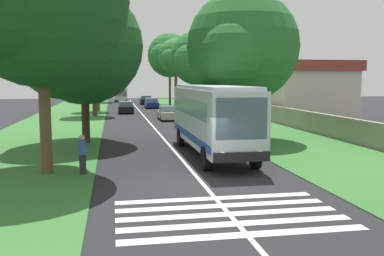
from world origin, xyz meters
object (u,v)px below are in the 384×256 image
object	(u,v)px
trailing_car_1	(126,108)
roadside_tree_right_1	(175,57)
coach_bus	(212,115)
trailing_car_0	(168,113)
utility_pole	(235,73)
trailing_car_2	(152,103)
roadside_tree_left_2	(97,64)
roadside_tree_left_0	(92,62)
roadside_tree_left_1	(79,49)
roadside_tree_left_3	(96,47)
roadside_tree_left_4	(38,5)
trailing_car_3	(146,100)
roadside_building	(304,89)
roadside_tree_right_4	(240,49)
trailing_minibus_0	(121,93)
pedestrian	(82,154)
roadside_tree_right_3	(196,60)
roadside_tree_right_0	(168,57)

from	to	relation	value
trailing_car_1	roadside_tree_right_1	xyz separation A→B (m)	(6.56, -6.94, 6.40)
coach_bus	roadside_tree_right_1	distance (m)	37.65
trailing_car_0	roadside_tree_right_1	size ratio (longest dim) A/B	0.45
roadside_tree_right_1	utility_pole	bearing A→B (deg)	-179.35
trailing_car_2	roadside_tree_left_2	bearing A→B (deg)	24.92
roadside_tree_left_0	roadside_tree_left_1	bearing A→B (deg)	-179.50
roadside_tree_left_1	roadside_tree_right_1	bearing A→B (deg)	-18.42
roadside_tree_left_3	roadside_tree_left_4	size ratio (longest dim) A/B	0.96
trailing_car_3	roadside_building	bearing A→B (deg)	-153.32
roadside_tree_right_4	roadside_building	size ratio (longest dim) A/B	1.08
roadside_tree_left_3	roadside_tree_left_4	xyz separation A→B (m)	(-37.57, 1.06, -0.93)
roadside_tree_left_1	trailing_car_0	bearing A→B (deg)	-26.16
trailing_car_2	utility_pole	size ratio (longest dim) A/B	0.50
trailing_minibus_0	roadside_tree_left_3	xyz separation A→B (m)	(-24.80, 3.49, 6.52)
roadside_tree_right_4	utility_pole	size ratio (longest dim) A/B	1.15
trailing_car_3	roadside_tree_left_4	distance (m)	53.11
trailing_car_0	roadside_tree_right_4	world-z (taller)	roadside_tree_right_4
trailing_car_0	roadside_tree_left_2	size ratio (longest dim) A/B	0.42
coach_bus	roadside_building	bearing A→B (deg)	-35.60
trailing_car_2	roadside_tree_left_3	world-z (taller)	roadside_tree_left_3
trailing_minibus_0	roadside_building	distance (m)	42.99
pedestrian	coach_bus	bearing A→B (deg)	-59.33
trailing_minibus_0	roadside_tree_right_4	distance (m)	54.20
roadside_tree_right_4	trailing_minibus_0	bearing A→B (deg)	7.26
trailing_car_0	roadside_tree_right_1	world-z (taller)	roadside_tree_right_1
trailing_minibus_0	roadside_tree_right_1	size ratio (longest dim) A/B	0.63
roadside_tree_right_4	roadside_building	world-z (taller)	roadside_tree_right_4
roadside_tree_right_3	pedestrian	size ratio (longest dim) A/B	5.64
coach_bus	roadside_tree_left_4	xyz separation A→B (m)	(-3.18, 8.18, 5.00)
pedestrian	roadside_tree_left_3	bearing A→B (deg)	0.91
trailing_car_1	trailing_car_2	xyz separation A→B (m)	(8.74, -3.88, 0.00)
pedestrian	roadside_tree_left_4	bearing A→B (deg)	67.71
roadside_tree_left_2	pedestrian	distance (m)	60.71
roadside_tree_left_1	roadside_tree_right_3	size ratio (longest dim) A/B	1.03
trailing_car_0	roadside_tree_right_0	distance (m)	26.18
trailing_minibus_0	roadside_tree_left_0	distance (m)	33.28
trailing_car_3	trailing_minibus_0	bearing A→B (deg)	19.95
roadside_tree_left_2	roadside_tree_left_4	xyz separation A→B (m)	(-59.74, 0.43, 0.48)
trailing_car_3	roadside_tree_right_1	distance (m)	13.71
roadside_tree_left_0	roadside_building	size ratio (longest dim) A/B	0.96
roadside_tree_left_4	roadside_tree_right_3	size ratio (longest dim) A/B	1.15
coach_bus	pedestrian	xyz separation A→B (m)	(-3.86, 6.51, -1.24)
roadside_tree_left_1	roadside_tree_left_4	bearing A→B (deg)	173.56
roadside_tree_left_3	roadside_tree_right_3	bearing A→B (deg)	-124.08
trailing_car_1	trailing_car_3	world-z (taller)	same
coach_bus	roadside_tree_right_4	world-z (taller)	roadside_tree_right_4
roadside_tree_right_4	roadside_building	bearing A→B (deg)	-37.69
roadside_tree_left_3	roadside_tree_left_4	world-z (taller)	roadside_tree_left_4
roadside_tree_left_2	roadside_tree_right_4	bearing A→B (deg)	-167.88
trailing_car_2	roadside_tree_left_3	size ratio (longest dim) A/B	0.41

